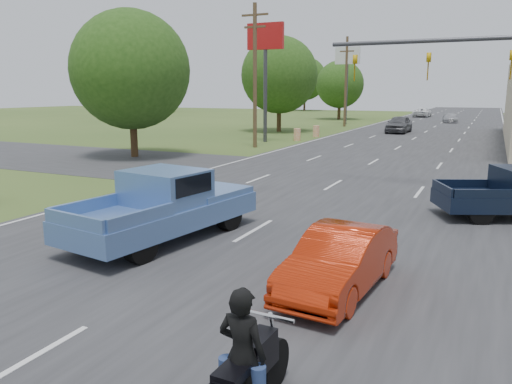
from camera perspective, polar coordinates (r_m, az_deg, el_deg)
The scene contains 21 objects.
ground at distance 8.69m, azimuth -24.89°, elevation -17.33°, with size 200.00×200.00×0.00m, color #395321.
main_road at distance 45.29m, azimuth 17.63°, elevation 5.85°, with size 15.00×180.00×0.02m, color #2D2D30.
cross_road at distance 23.85m, azimuth 10.20°, elevation 1.58°, with size 120.00×10.00×0.02m, color #2D2D30.
utility_pole_5 at distance 36.25m, azimuth -0.13°, elevation 13.51°, with size 2.00×0.28×10.00m.
utility_pole_6 at distance 58.82m, azimuth 10.24°, elevation 12.55°, with size 2.00×0.28×10.00m.
tree_0 at distance 31.86m, azimuth -14.13°, elevation 13.36°, with size 7.14×7.14×8.84m.
tree_1 at distance 50.67m, azimuth 2.68°, elevation 13.21°, with size 7.56×7.56×9.36m.
tree_2 at distance 73.56m, azimuth 9.57°, elevation 12.04°, with size 6.72×6.72×8.32m.
tree_4 at distance 100.46m, azimuth -12.41°, elevation 12.81°, with size 9.24×9.24×11.44m.
tree_6 at distance 106.06m, azimuth 5.61°, elevation 12.76°, with size 8.82×8.82×10.92m.
barrel_2 at distance 41.51m, azimuth 4.73°, elevation 6.56°, with size 0.56×0.56×1.00m, color orange.
barrel_3 at distance 45.17m, azimuth 6.89°, elevation 6.91°, with size 0.56×0.56×1.00m, color orange.
pole_sign_left_near at distance 40.40m, azimuth 1.08°, elevation 15.93°, with size 3.00×0.35×9.20m.
pole_sign_left_far at distance 63.01m, azimuth 10.39°, elevation 14.15°, with size 3.00×0.35×9.20m.
signal_mast at distance 21.72m, azimuth 25.28°, elevation 12.44°, with size 9.12×0.40×7.00m.
red_convertible at distance 10.35m, azimuth 9.54°, elevation -7.79°, with size 1.37×3.91×1.29m, color #A62007.
rider at distance 6.29m, azimuth -1.59°, elevation -18.90°, with size 0.62×0.41×1.71m, color black.
blue_pickup at distance 13.97m, azimuth -10.18°, elevation -1.36°, with size 3.06×6.08×1.93m.
distant_car_grey at distance 51.02m, azimuth 16.03°, elevation 7.45°, with size 1.98×4.91×1.67m, color #515156.
distant_car_silver at distance 69.89m, azimuth 21.30°, elevation 7.91°, with size 1.73×4.26×1.24m, color #AEAEB3.
distant_car_white at distance 83.25m, azimuth 18.48°, elevation 8.60°, with size 2.32×5.03×1.40m, color white.
Camera 1 is at (6.09, -4.70, 4.03)m, focal length 35.00 mm.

